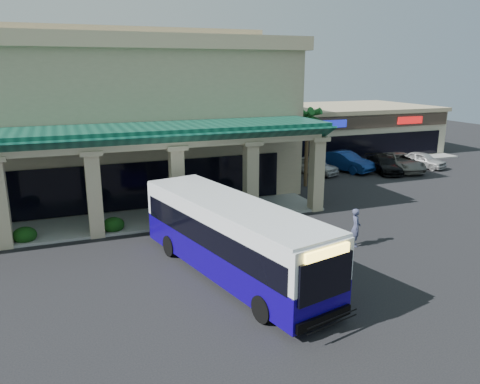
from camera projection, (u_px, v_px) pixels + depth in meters
name	position (u px, v px, depth m)	size (l,w,h in m)	color
ground	(262.00, 251.00, 23.35)	(110.00, 110.00, 0.00)	black
main_building	(71.00, 114.00, 33.51)	(30.80, 14.80, 11.35)	tan
arcade	(82.00, 180.00, 25.95)	(30.00, 6.20, 5.70)	#0A3C2F
strip_mall	(325.00, 129.00, 50.64)	(22.50, 12.50, 4.90)	beige
palm_0	(307.00, 144.00, 35.39)	(2.40, 2.40, 6.60)	#175720
palm_1	(300.00, 143.00, 38.54)	(2.40, 2.40, 5.80)	#175720
broadleaf_tree	(254.00, 141.00, 42.47)	(2.60, 2.60, 4.81)	black
transit_bus	(231.00, 239.00, 20.25)	(2.79, 11.99, 3.35)	#0E0072
pedestrian	(356.00, 227.00, 23.85)	(0.72, 0.47, 1.98)	#3C415F
car_silver	(314.00, 165.00, 40.21)	(1.79, 4.44, 1.51)	#BBBBBB
car_white	(345.00, 161.00, 41.37)	(1.83, 5.24, 1.73)	navy
car_red	(384.00, 165.00, 40.77)	(1.95, 4.79, 1.39)	black
car_gray	(400.00, 162.00, 41.52)	(2.56, 5.56, 1.54)	slate
car_extra	(422.00, 160.00, 42.78)	(1.70, 4.23, 1.44)	#B2B2B2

